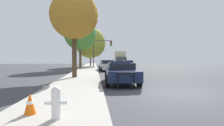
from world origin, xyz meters
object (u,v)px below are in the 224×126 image
object	(u,v)px
car_background_oncoming	(128,64)
tree_sidewalk_near	(74,15)
fire_hydrant	(56,102)
police_car	(121,72)
box_truck	(120,58)
car_background_midblock	(107,65)
traffic_light	(101,48)
traffic_cone	(30,103)
tree_sidewalk_far	(90,43)
tree_sidewalk_mid	(80,34)

from	to	relation	value
car_background_oncoming	tree_sidewalk_near	world-z (taller)	tree_sidewalk_near
fire_hydrant	tree_sidewalk_near	size ratio (longest dim) A/B	0.11
police_car	box_truck	bearing A→B (deg)	-95.51
police_car	car_background_midblock	size ratio (longest dim) A/B	1.12
traffic_light	tree_sidewalk_near	world-z (taller)	tree_sidewalk_near
fire_hydrant	box_truck	distance (m)	38.35
box_truck	traffic_cone	size ratio (longest dim) A/B	12.66
car_background_oncoming	tree_sidewalk_near	distance (m)	19.67
traffic_light	tree_sidewalk_far	world-z (taller)	tree_sidewalk_far
police_car	traffic_cone	bearing A→B (deg)	64.98
police_car	box_truck	xyz separation A→B (m)	(4.41, 30.72, 1.05)
police_car	traffic_light	xyz separation A→B (m)	(-0.60, 19.13, 2.80)
box_truck	tree_sidewalk_far	distance (m)	9.28
tree_sidewalk_near	tree_sidewalk_mid	size ratio (longest dim) A/B	0.88
police_car	tree_sidewalk_far	bearing A→B (deg)	-81.56
car_background_midblock	traffic_light	bearing A→B (deg)	90.84
traffic_light	car_background_oncoming	size ratio (longest dim) A/B	1.06
car_background_midblock	police_car	bearing A→B (deg)	-93.41
police_car	tree_sidewalk_near	size ratio (longest dim) A/B	0.73
fire_hydrant	tree_sidewalk_near	distance (m)	11.10
car_background_midblock	box_truck	world-z (taller)	box_truck
tree_sidewalk_far	tree_sidewalk_mid	world-z (taller)	tree_sidewalk_far
tree_sidewalk_near	traffic_cone	xyz separation A→B (m)	(-0.07, -9.64, -4.72)
car_background_oncoming	traffic_light	bearing A→B (deg)	15.27
tree_sidewalk_far	tree_sidewalk_mid	distance (m)	9.18
traffic_light	box_truck	bearing A→B (deg)	66.65
tree_sidewalk_far	traffic_cone	distance (m)	32.35
car_background_oncoming	box_truck	bearing A→B (deg)	-90.90
car_background_oncoming	traffic_cone	bearing A→B (deg)	72.56
tree_sidewalk_near	traffic_cone	world-z (taller)	tree_sidewalk_near
fire_hydrant	car_background_midblock	size ratio (longest dim) A/B	0.18
fire_hydrant	tree_sidewalk_far	world-z (taller)	tree_sidewalk_far
car_background_midblock	tree_sidewalk_mid	bearing A→B (deg)	130.56
car_background_midblock	traffic_cone	distance (m)	19.27
tree_sidewalk_near	tree_sidewalk_far	distance (m)	22.40
box_truck	traffic_cone	xyz separation A→B (m)	(-7.82, -37.23, -1.38)
traffic_light	tree_sidewalk_far	xyz separation A→B (m)	(-1.99, 6.38, 1.41)
fire_hydrant	car_background_oncoming	xyz separation A→B (m)	(7.11, 27.59, 0.18)
police_car	tree_sidewalk_near	distance (m)	6.35
car_background_midblock	traffic_cone	xyz separation A→B (m)	(-3.35, -18.98, -0.36)
tree_sidewalk_mid	car_background_oncoming	bearing A→B (deg)	26.39
fire_hydrant	car_background_midblock	xyz separation A→B (m)	(2.57, 19.43, 0.22)
car_background_midblock	traffic_cone	bearing A→B (deg)	-103.72
car_background_midblock	tree_sidewalk_far	size ratio (longest dim) A/B	0.57
car_background_oncoming	tree_sidewalk_mid	xyz separation A→B (m)	(-8.42, -4.18, 4.77)
fire_hydrant	tree_sidewalk_far	bearing A→B (deg)	89.90
box_truck	police_car	bearing A→B (deg)	85.74
police_car	tree_sidewalk_mid	world-z (taller)	tree_sidewalk_mid
police_car	tree_sidewalk_near	xyz separation A→B (m)	(-3.35, 3.13, 4.40)
traffic_light	tree_sidewalk_mid	distance (m)	4.72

